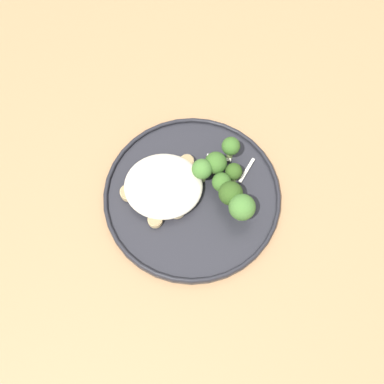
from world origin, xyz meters
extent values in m
plane|color=#2D2B28|center=(0.00, 0.00, 0.00)|extent=(6.00, 6.00, 0.00)
cube|color=#9E754C|center=(0.00, 0.00, 0.72)|extent=(1.40, 1.00, 0.04)
cylinder|color=#232328|center=(-0.02, 0.00, 0.74)|extent=(0.29, 0.29, 0.01)
torus|color=black|center=(-0.02, 0.00, 0.75)|extent=(0.29, 0.29, 0.01)
ellipsoid|color=beige|center=(-0.06, 0.01, 0.77)|extent=(0.13, 0.12, 0.03)
cylinder|color=#DBB77A|center=(-0.02, 0.06, 0.76)|extent=(0.02, 0.02, 0.01)
cylinder|color=#8E774F|center=(-0.02, 0.06, 0.77)|extent=(0.02, 0.02, 0.00)
cylinder|color=#DBB77A|center=(-0.07, -0.05, 0.76)|extent=(0.02, 0.02, 0.01)
cylinder|color=#8E774F|center=(-0.07, -0.05, 0.77)|extent=(0.02, 0.02, 0.00)
cylinder|color=#DBB77A|center=(-0.12, 0.00, 0.76)|extent=(0.03, 0.03, 0.01)
cylinder|color=#8E774F|center=(-0.12, 0.00, 0.77)|extent=(0.02, 0.02, 0.00)
cylinder|color=#DBB77A|center=(-0.07, 0.02, 0.76)|extent=(0.03, 0.03, 0.01)
cylinder|color=#8E774F|center=(-0.07, 0.02, 0.77)|extent=(0.03, 0.03, 0.00)
cylinder|color=beige|center=(-0.09, 0.03, 0.76)|extent=(0.03, 0.03, 0.01)
cylinder|color=#988766|center=(-0.09, 0.03, 0.77)|extent=(0.03, 0.03, 0.00)
cylinder|color=#DBB77A|center=(-0.05, 0.00, 0.76)|extent=(0.03, 0.03, 0.01)
cylinder|color=#8E774F|center=(-0.05, 0.00, 0.77)|extent=(0.03, 0.03, 0.00)
cylinder|color=#E5C689|center=(-0.04, -0.03, 0.76)|extent=(0.03, 0.03, 0.01)
cylinder|color=#958159|center=(-0.04, -0.03, 0.77)|extent=(0.03, 0.03, 0.00)
cylinder|color=#89A356|center=(0.03, 0.01, 0.76)|extent=(0.02, 0.02, 0.02)
sphere|color=#386023|center=(0.03, 0.01, 0.78)|extent=(0.03, 0.03, 0.03)
cylinder|color=#7A994C|center=(0.06, -0.03, 0.76)|extent=(0.02, 0.02, 0.03)
sphere|color=#42702D|center=(0.06, -0.03, 0.79)|extent=(0.04, 0.04, 0.04)
cylinder|color=#7A994C|center=(0.04, -0.01, 0.76)|extent=(0.02, 0.02, 0.02)
sphere|color=#2D4C19|center=(0.04, -0.01, 0.79)|extent=(0.04, 0.04, 0.04)
cylinder|color=#89A356|center=(0.05, 0.07, 0.76)|extent=(0.01, 0.01, 0.03)
sphere|color=#386023|center=(0.05, 0.07, 0.79)|extent=(0.03, 0.03, 0.03)
cylinder|color=#89A356|center=(0.00, 0.03, 0.76)|extent=(0.02, 0.02, 0.02)
sphere|color=#42702D|center=(0.00, 0.03, 0.79)|extent=(0.03, 0.03, 0.03)
cylinder|color=#89A356|center=(0.05, 0.03, 0.76)|extent=(0.02, 0.02, 0.02)
sphere|color=#2D4C19|center=(0.05, 0.03, 0.78)|extent=(0.03, 0.03, 0.03)
cylinder|color=#89A356|center=(0.02, 0.04, 0.76)|extent=(0.01, 0.01, 0.02)
sphere|color=#386023|center=(0.02, 0.04, 0.78)|extent=(0.04, 0.04, 0.04)
cube|color=silver|center=(0.08, 0.05, 0.75)|extent=(0.03, 0.05, 0.00)
cube|color=silver|center=(0.03, 0.07, 0.75)|extent=(0.04, 0.01, 0.00)
cube|color=silver|center=(0.04, 0.03, 0.75)|extent=(0.04, 0.04, 0.00)
camera|label=1|loc=(-0.01, -0.32, 1.52)|focal=47.89mm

